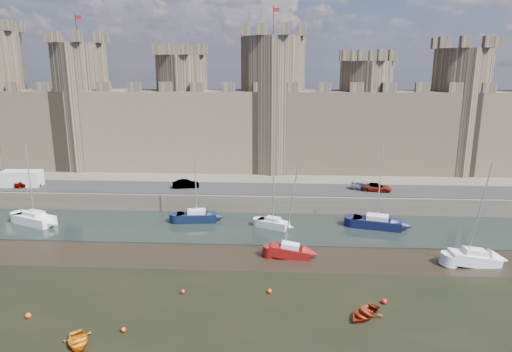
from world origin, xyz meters
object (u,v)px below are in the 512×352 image
object	(u,v)px
sailboat_3	(377,222)
sailboat_4	(290,251)
car_2	(365,187)
car_3	(377,187)
van	(22,179)
sailboat_1	(197,216)
car_0	(28,183)
sailboat_0	(34,218)
car_1	(186,184)
sailboat_5	(474,258)
dinghy_0	(78,342)
sailboat_2	(273,223)

from	to	relation	value
sailboat_3	sailboat_4	bearing A→B (deg)	-124.50
car_2	car_3	bearing A→B (deg)	-89.69
van	car_2	bearing A→B (deg)	-2.64
car_3	sailboat_4	world-z (taller)	sailboat_4
car_3	sailboat_1	world-z (taller)	sailboat_1
car_0	sailboat_0	size ratio (longest dim) A/B	0.35
car_1	sailboat_5	world-z (taller)	sailboat_5
sailboat_0	sailboat_1	xyz separation A→B (m)	(21.58, 2.20, -0.01)
car_2	car_3	world-z (taller)	car_3
car_3	dinghy_0	distance (m)	47.00
sailboat_2	sailboat_4	size ratio (longest dim) A/B	0.86
car_2	sailboat_2	bearing A→B (deg)	142.32
car_1	car_3	world-z (taller)	car_1
dinghy_0	car_2	bearing A→B (deg)	21.72
car_3	sailboat_5	size ratio (longest dim) A/B	0.39
car_2	dinghy_0	xyz separation A→B (m)	(-28.06, -36.80, -2.78)
van	sailboat_0	world-z (taller)	sailboat_0
sailboat_4	sailboat_2	bearing A→B (deg)	107.50
sailboat_4	dinghy_0	distance (m)	23.99
car_2	sailboat_4	xyz separation A→B (m)	(-11.58, -19.38, -2.34)
sailboat_0	sailboat_5	world-z (taller)	sailboat_5
sailboat_2	sailboat_5	bearing A→B (deg)	-0.91
sailboat_3	dinghy_0	bearing A→B (deg)	-120.85
sailboat_1	van	bearing A→B (deg)	158.16
car_3	car_2	bearing A→B (deg)	86.77
sailboat_1	sailboat_0	bearing A→B (deg)	178.99
sailboat_0	sailboat_3	world-z (taller)	sailboat_0
car_3	sailboat_2	world-z (taller)	sailboat_2
sailboat_0	sailboat_2	distance (m)	32.02
sailboat_5	dinghy_0	distance (m)	39.75
car_2	van	world-z (taller)	van
car_3	sailboat_4	distance (m)	23.18
sailboat_0	car_2	bearing A→B (deg)	35.98
car_0	sailboat_5	size ratio (longest dim) A/B	0.34
car_1	sailboat_1	world-z (taller)	sailboat_1
sailboat_0	sailboat_1	bearing A→B (deg)	28.79
car_2	sailboat_3	world-z (taller)	sailboat_3
sailboat_0	sailboat_4	world-z (taller)	sailboat_0
sailboat_1	sailboat_4	bearing A→B (deg)	-48.17
car_0	sailboat_0	distance (m)	11.36
van	sailboat_4	bearing A→B (deg)	-27.87
car_1	sailboat_0	distance (m)	21.30
car_0	sailboat_1	size ratio (longest dim) A/B	0.36
sailboat_0	sailboat_4	bearing A→B (deg)	8.47
car_2	car_3	size ratio (longest dim) A/B	0.93
sailboat_0	sailboat_5	xyz separation A→B (m)	(53.76, -9.70, -0.05)
sailboat_3	sailboat_5	bearing A→B (deg)	-38.24
car_1	car_2	world-z (taller)	car_1
car_1	dinghy_0	bearing A→B (deg)	166.86
car_2	sailboat_5	xyz separation A→B (m)	(8.07, -20.26, -2.31)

